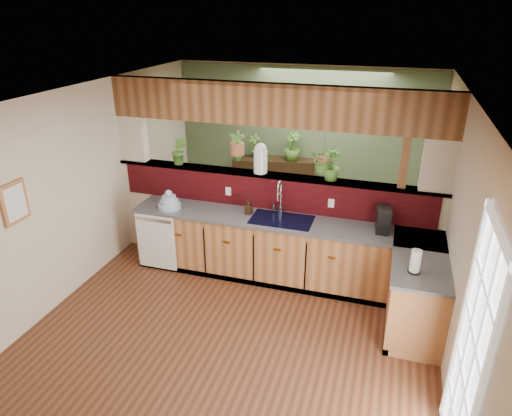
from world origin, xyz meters
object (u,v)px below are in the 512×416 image
(glass_jar, at_px, (260,158))
(shelving_console, at_px, (273,184))
(soap_dispenser, at_px, (248,207))
(paper_towel, at_px, (415,262))
(coffee_maker, at_px, (383,221))
(dish_stack, at_px, (169,203))
(faucet, at_px, (280,196))

(glass_jar, xyz_separation_m, shelving_console, (-0.32, 1.90, -1.10))
(soap_dispenser, bearing_deg, shelving_console, 96.43)
(paper_towel, bearing_deg, soap_dispenser, 157.10)
(paper_towel, distance_m, shelving_console, 3.97)
(soap_dispenser, xyz_separation_m, coffee_maker, (1.76, -0.00, 0.04))
(dish_stack, xyz_separation_m, shelving_console, (0.86, 2.38, -0.49))
(faucet, bearing_deg, dish_stack, -170.42)
(coffee_maker, bearing_deg, dish_stack, 176.42)
(soap_dispenser, height_order, paper_towel, paper_towel)
(paper_towel, bearing_deg, coffee_maker, 112.75)
(coffee_maker, height_order, glass_jar, glass_jar)
(soap_dispenser, height_order, coffee_maker, coffee_maker)
(soap_dispenser, relative_size, paper_towel, 0.74)
(shelving_console, bearing_deg, soap_dispenser, -94.44)
(faucet, height_order, paper_towel, faucet)
(shelving_console, bearing_deg, paper_towel, -63.48)
(dish_stack, xyz_separation_m, paper_towel, (3.25, -0.75, 0.04))
(soap_dispenser, bearing_deg, paper_towel, -22.90)
(glass_jar, height_order, shelving_console, glass_jar)
(soap_dispenser, relative_size, coffee_maker, 0.67)
(glass_jar, bearing_deg, shelving_console, 99.59)
(paper_towel, height_order, shelving_console, paper_towel)
(faucet, xyz_separation_m, glass_jar, (-0.33, 0.22, 0.43))
(dish_stack, height_order, glass_jar, glass_jar)
(faucet, bearing_deg, paper_towel, -30.06)
(soap_dispenser, xyz_separation_m, glass_jar, (0.07, 0.32, 0.60))
(soap_dispenser, distance_m, coffee_maker, 1.76)
(faucet, distance_m, dish_stack, 1.54)
(faucet, xyz_separation_m, coffee_maker, (1.36, -0.10, -0.12))
(coffee_maker, distance_m, glass_jar, 1.81)
(dish_stack, height_order, soap_dispenser, dish_stack)
(faucet, relative_size, glass_jar, 1.19)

